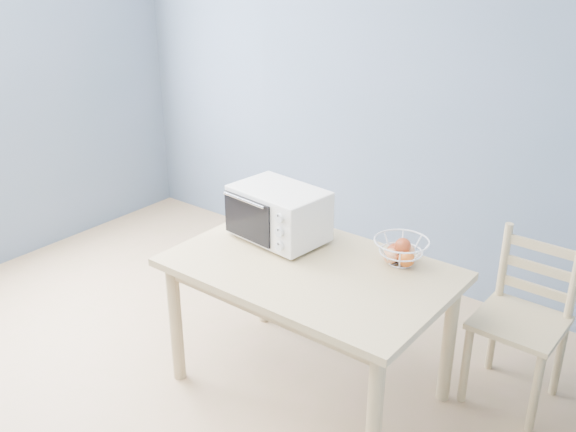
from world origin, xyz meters
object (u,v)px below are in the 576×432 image
Objects in this scene: dining_table at (310,283)px; dining_chair at (522,322)px; toaster_oven at (276,212)px; fruit_basket at (401,251)px.

dining_chair reaches higher than dining_table.
toaster_oven is at bearing -157.76° from dining_chair.
dining_chair is (1.23, 0.49, -0.46)m from toaster_oven.
dining_chair reaches higher than fruit_basket.
dining_table is 3.90× the size of fruit_basket.
toaster_oven reaches higher than fruit_basket.
fruit_basket is at bearing -148.02° from dining_chair.
dining_chair is (0.55, 0.33, -0.37)m from fruit_basket.
dining_table is at bearing -138.89° from fruit_basket.
dining_chair is at bearing 35.40° from dining_table.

